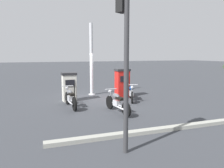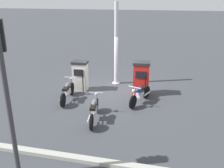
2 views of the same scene
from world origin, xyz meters
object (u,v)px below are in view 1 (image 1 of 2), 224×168
(motorcycle_extra, at_px, (117,102))
(roadside_traffic_light, at_px, (124,39))
(fuel_pump_near, at_px, (69,87))
(motorcycle_far_pump, at_px, (131,92))
(motorcycle_near_pump, at_px, (70,98))
(canopy_support_pole, at_px, (91,61))
(fuel_pump_far, at_px, (122,83))

(motorcycle_extra, relative_size, roadside_traffic_light, 0.49)
(fuel_pump_near, distance_m, roadside_traffic_light, 6.60)
(roadside_traffic_light, bearing_deg, motorcycle_far_pump, 151.86)
(motorcycle_near_pump, distance_m, canopy_support_pole, 3.54)
(motorcycle_extra, bearing_deg, fuel_pump_near, -153.23)
(roadside_traffic_light, xyz_separation_m, canopy_support_pole, (-7.57, 1.31, -0.74))
(motorcycle_extra, distance_m, canopy_support_pole, 4.50)
(motorcycle_extra, height_order, canopy_support_pole, canopy_support_pole)
(fuel_pump_near, xyz_separation_m, canopy_support_pole, (-1.29, 1.57, 1.28))
(fuel_pump_near, relative_size, canopy_support_pole, 0.35)
(fuel_pump_near, xyz_separation_m, fuel_pump_far, (-0.00, 3.00, 0.06))
(roadside_traffic_light, height_order, canopy_support_pole, canopy_support_pole)
(motorcycle_near_pump, xyz_separation_m, roadside_traffic_light, (4.95, 0.45, 2.32))
(motorcycle_far_pump, bearing_deg, fuel_pump_near, -109.21)
(motorcycle_far_pump, bearing_deg, roadside_traffic_light, -28.14)
(fuel_pump_far, bearing_deg, motorcycle_far_pump, 2.49)
(canopy_support_pole, bearing_deg, fuel_pump_far, 47.98)
(motorcycle_near_pump, distance_m, roadside_traffic_light, 5.48)
(fuel_pump_far, distance_m, roadside_traffic_light, 7.13)
(motorcycle_near_pump, relative_size, motorcycle_far_pump, 1.10)
(fuel_pump_far, bearing_deg, motorcycle_extra, -27.70)
(canopy_support_pole, bearing_deg, motorcycle_near_pump, -33.74)
(motorcycle_far_pump, bearing_deg, motorcycle_extra, -40.39)
(fuel_pump_near, bearing_deg, motorcycle_far_pump, 70.79)
(motorcycle_extra, bearing_deg, motorcycle_far_pump, 139.61)
(fuel_pump_far, distance_m, canopy_support_pole, 2.28)
(motorcycle_near_pump, bearing_deg, fuel_pump_far, 112.72)
(roadside_traffic_light, bearing_deg, fuel_pump_far, 156.40)
(fuel_pump_far, bearing_deg, motorcycle_near_pump, -67.28)
(fuel_pump_near, distance_m, motorcycle_extra, 3.28)
(fuel_pump_far, bearing_deg, canopy_support_pole, -132.02)
(motorcycle_far_pump, xyz_separation_m, motorcycle_extra, (1.85, -1.58, -0.01))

